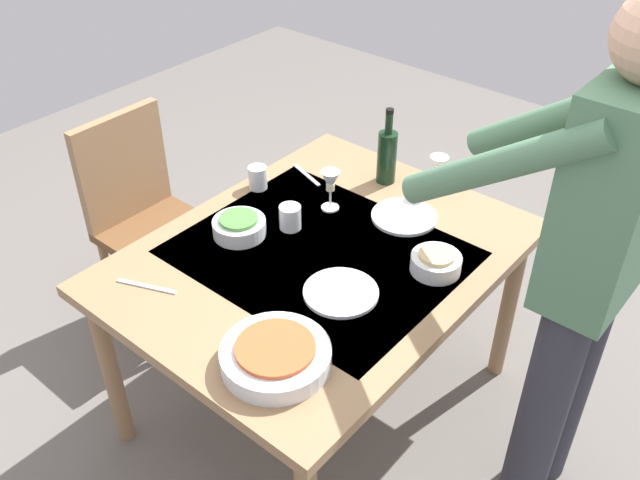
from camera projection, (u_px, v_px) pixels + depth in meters
ground_plane at (320, 400)px, 2.70m from camera, size 6.00×6.00×0.00m
dining_table at (320, 270)px, 2.31m from camera, size 1.31×1.02×0.73m
chair_near at (144, 210)px, 2.81m from camera, size 0.40×0.40×0.91m
person_server at (588, 262)px, 1.84m from camera, size 0.42×0.61×1.69m
wine_bottle at (387, 155)px, 2.56m from camera, size 0.07×0.07×0.30m
wine_glass_left at (330, 183)px, 2.41m from camera, size 0.07×0.07×0.15m
wine_glass_right at (438, 168)px, 2.49m from camera, size 0.07×0.07×0.15m
water_cup_near_left at (290, 217)px, 2.35m from camera, size 0.08×0.08×0.09m
water_cup_near_right at (258, 178)px, 2.56m from camera, size 0.07×0.07×0.09m
serving_bowl_pasta at (276, 355)px, 1.85m from camera, size 0.30×0.30×0.07m
side_bowl_salad at (239, 226)px, 2.33m from camera, size 0.18×0.18×0.07m
side_bowl_bread at (436, 262)px, 2.17m from camera, size 0.16×0.16×0.07m
dinner_plate_near at (341, 292)px, 2.09m from camera, size 0.23×0.23×0.01m
dinner_plate_far at (404, 216)px, 2.42m from camera, size 0.23×0.23×0.01m
table_knife at (147, 286)px, 2.12m from camera, size 0.09×0.19×0.00m
table_fork at (307, 175)px, 2.65m from camera, size 0.07×0.18×0.00m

